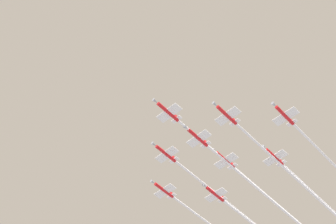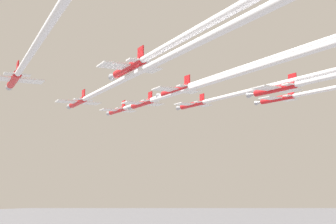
{
  "view_description": "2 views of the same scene",
  "coord_description": "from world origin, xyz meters",
  "px_view_note": "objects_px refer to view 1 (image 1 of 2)",
  "views": [
    {
      "loc": [
        -94.84,
        77.62,
        3.71
      ],
      "look_at": [
        -13.59,
        11.48,
        137.01
      ],
      "focal_mm": 53.15,
      "sensor_mm": 36.0,
      "label": 1
    },
    {
      "loc": [
        -35.01,
        -86.85,
        124.21
      ],
      "look_at": [
        -2.67,
        2.84,
        136.06
      ],
      "focal_mm": 41.26,
      "sensor_mm": 36.0,
      "label": 2
    }
  ],
  "objects_px": {
    "jet_port_outer": "(240,174)",
    "jet_starboard_outer": "(328,159)",
    "jet_port_trail": "(265,194)",
    "jet_starboard_trail": "(316,195)",
    "jet_tail_end": "(245,218)",
    "jet_port_inner": "(276,160)",
    "jet_lead": "(222,158)",
    "jet_starboard_inner": "(216,194)",
    "jet_center_rear": "(198,215)"
  },
  "relations": [
    {
      "from": "jet_port_outer",
      "to": "jet_starboard_outer",
      "type": "relative_size",
      "value": 0.91
    },
    {
      "from": "jet_starboard_outer",
      "to": "jet_port_outer",
      "type": "bearing_deg",
      "value": 29.67
    },
    {
      "from": "jet_port_trail",
      "to": "jet_starboard_trail",
      "type": "bearing_deg",
      "value": -134.27
    },
    {
      "from": "jet_starboard_outer",
      "to": "jet_tail_end",
      "type": "distance_m",
      "value": 42.98
    },
    {
      "from": "jet_port_inner",
      "to": "jet_port_trail",
      "type": "xyz_separation_m",
      "value": [
        15.92,
        -11.04,
        1.07
      ]
    },
    {
      "from": "jet_lead",
      "to": "jet_starboard_inner",
      "type": "distance_m",
      "value": 19.84
    },
    {
      "from": "jet_starboard_inner",
      "to": "jet_tail_end",
      "type": "xyz_separation_m",
      "value": [
        2.63,
        -18.51,
        -0.8
      ]
    },
    {
      "from": "jet_lead",
      "to": "jet_starboard_outer",
      "type": "height_order",
      "value": "jet_starboard_outer"
    },
    {
      "from": "jet_starboard_outer",
      "to": "jet_starboard_trail",
      "type": "bearing_deg",
      "value": -45.03
    },
    {
      "from": "jet_port_outer",
      "to": "jet_starboard_trail",
      "type": "bearing_deg",
      "value": -115.04
    },
    {
      "from": "jet_port_outer",
      "to": "jet_port_trail",
      "type": "distance_m",
      "value": 15.85
    },
    {
      "from": "jet_port_inner",
      "to": "jet_port_trail",
      "type": "bearing_deg",
      "value": -42.84
    },
    {
      "from": "jet_lead",
      "to": "jet_starboard_outer",
      "type": "distance_m",
      "value": 39.23
    },
    {
      "from": "jet_port_inner",
      "to": "jet_center_rear",
      "type": "xyz_separation_m",
      "value": [
        43.0,
        0.4,
        1.92
      ]
    },
    {
      "from": "jet_port_inner",
      "to": "jet_tail_end",
      "type": "distance_m",
      "value": 34.2
    },
    {
      "from": "jet_port_inner",
      "to": "jet_port_outer",
      "type": "relative_size",
      "value": 1.11
    },
    {
      "from": "jet_starboard_trail",
      "to": "jet_tail_end",
      "type": "height_order",
      "value": "jet_starboard_trail"
    },
    {
      "from": "jet_lead",
      "to": "jet_port_inner",
      "type": "bearing_deg",
      "value": -136.44
    },
    {
      "from": "jet_tail_end",
      "to": "jet_lead",
      "type": "bearing_deg",
      "value": 113.59
    },
    {
      "from": "jet_port_inner",
      "to": "jet_starboard_trail",
      "type": "bearing_deg",
      "value": -90.0
    },
    {
      "from": "jet_starboard_inner",
      "to": "jet_port_trail",
      "type": "distance_m",
      "value": 19.16
    },
    {
      "from": "jet_lead",
      "to": "jet_port_trail",
      "type": "distance_m",
      "value": 26.69
    },
    {
      "from": "jet_port_outer",
      "to": "jet_starboard_outer",
      "type": "height_order",
      "value": "jet_starboard_outer"
    },
    {
      "from": "jet_starboard_outer",
      "to": "jet_lead",
      "type": "bearing_deg",
      "value": 43.58
    },
    {
      "from": "jet_starboard_outer",
      "to": "jet_port_trail",
      "type": "height_order",
      "value": "jet_port_trail"
    },
    {
      "from": "jet_starboard_inner",
      "to": "jet_center_rear",
      "type": "height_order",
      "value": "jet_center_rear"
    },
    {
      "from": "jet_port_trail",
      "to": "jet_starboard_trail",
      "type": "xyz_separation_m",
      "value": [
        -12.02,
        -16.43,
        0.32
      ]
    },
    {
      "from": "jet_starboard_trail",
      "to": "jet_port_outer",
      "type": "bearing_deg",
      "value": 64.96
    },
    {
      "from": "jet_starboard_inner",
      "to": "jet_port_outer",
      "type": "distance_m",
      "value": 14.55
    },
    {
      "from": "jet_port_trail",
      "to": "jet_starboard_trail",
      "type": "height_order",
      "value": "jet_starboard_trail"
    },
    {
      "from": "jet_starboard_inner",
      "to": "jet_tail_end",
      "type": "distance_m",
      "value": 18.72
    },
    {
      "from": "jet_port_trail",
      "to": "jet_lead",
      "type": "bearing_deg",
      "value": 90.0
    },
    {
      "from": "jet_port_inner",
      "to": "jet_port_outer",
      "type": "bearing_deg",
      "value": 10.61
    },
    {
      "from": "jet_lead",
      "to": "jet_tail_end",
      "type": "bearing_deg",
      "value": -66.41
    },
    {
      "from": "jet_lead",
      "to": "jet_center_rear",
      "type": "distance_m",
      "value": 34.3
    },
    {
      "from": "jet_starboard_trail",
      "to": "jet_center_rear",
      "type": "bearing_deg",
      "value": 27.4
    },
    {
      "from": "jet_center_rear",
      "to": "jet_lead",
      "type": "bearing_deg",
      "value": 146.0
    },
    {
      "from": "jet_center_rear",
      "to": "jet_port_trail",
      "type": "relative_size",
      "value": 0.87
    },
    {
      "from": "jet_starboard_trail",
      "to": "jet_port_trail",
      "type": "bearing_deg",
      "value": 45.73
    },
    {
      "from": "jet_center_rear",
      "to": "jet_tail_end",
      "type": "distance_m",
      "value": 19.55
    },
    {
      "from": "jet_center_rear",
      "to": "jet_port_inner",
      "type": "bearing_deg",
      "value": 172.44
    },
    {
      "from": "jet_starboard_outer",
      "to": "jet_port_inner",
      "type": "bearing_deg",
      "value": 43.6
    },
    {
      "from": "jet_starboard_outer",
      "to": "jet_center_rear",
      "type": "height_order",
      "value": "jet_center_rear"
    },
    {
      "from": "jet_port_inner",
      "to": "jet_starboard_outer",
      "type": "distance_m",
      "value": 19.64
    },
    {
      "from": "jet_port_inner",
      "to": "jet_tail_end",
      "type": "bearing_deg",
      "value": -33.8
    },
    {
      "from": "jet_starboard_inner",
      "to": "jet_starboard_outer",
      "type": "xyz_separation_m",
      "value": [
        -40.34,
        -19.07,
        -0.59
      ]
    },
    {
      "from": "jet_starboard_inner",
      "to": "jet_lead",
      "type": "bearing_deg",
      "value": 135.76
    },
    {
      "from": "jet_starboard_inner",
      "to": "jet_tail_end",
      "type": "relative_size",
      "value": 1.32
    },
    {
      "from": "jet_tail_end",
      "to": "jet_starboard_trail",
      "type": "bearing_deg",
      "value": -162.93
    },
    {
      "from": "jet_center_rear",
      "to": "jet_starboard_trail",
      "type": "height_order",
      "value": "jet_center_rear"
    }
  ]
}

